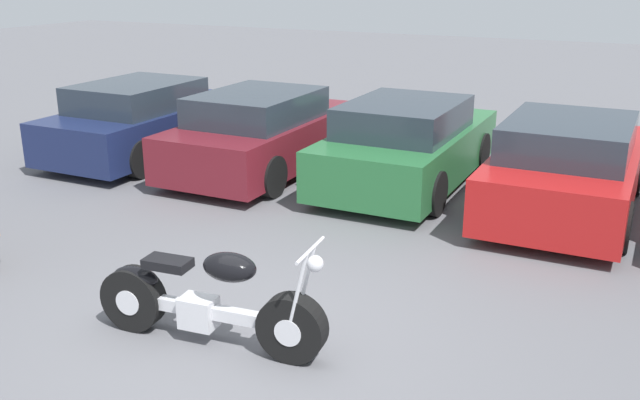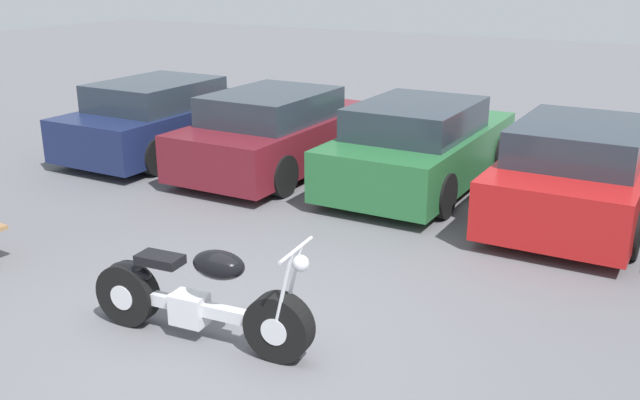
% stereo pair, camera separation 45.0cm
% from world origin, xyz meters
% --- Properties ---
extents(ground_plane, '(60.00, 60.00, 0.00)m').
position_xyz_m(ground_plane, '(0.00, 0.00, 0.00)').
color(ground_plane, slate).
extents(motorcycle, '(2.32, 0.62, 1.11)m').
position_xyz_m(motorcycle, '(-0.26, -0.10, 0.42)').
color(motorcycle, black).
rests_on(motorcycle, ground_plane).
extents(parked_car_navy, '(1.93, 4.19, 1.39)m').
position_xyz_m(parked_car_navy, '(-5.27, 5.19, 0.66)').
color(parked_car_navy, '#19234C').
rests_on(parked_car_navy, ground_plane).
extents(parked_car_maroon, '(1.93, 4.19, 1.39)m').
position_xyz_m(parked_car_maroon, '(-2.78, 5.25, 0.66)').
color(parked_car_maroon, maroon).
rests_on(parked_car_maroon, ground_plane).
extents(parked_car_green, '(1.93, 4.19, 1.39)m').
position_xyz_m(parked_car_green, '(-0.30, 5.54, 0.66)').
color(parked_car_green, '#286B38').
rests_on(parked_car_green, ground_plane).
extents(parked_car_red, '(1.93, 4.19, 1.39)m').
position_xyz_m(parked_car_red, '(2.19, 5.28, 0.66)').
color(parked_car_red, red).
rests_on(parked_car_red, ground_plane).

